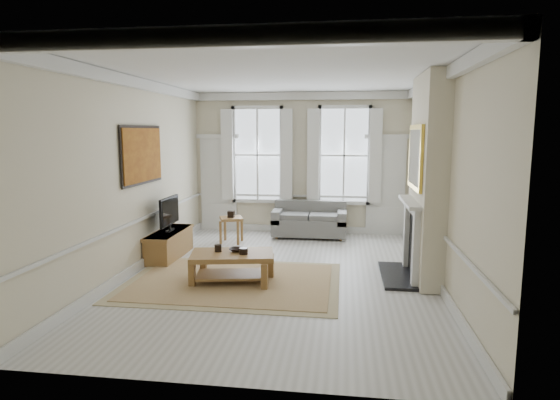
# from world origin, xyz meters

# --- Properties ---
(floor) EXTENTS (7.20, 7.20, 0.00)m
(floor) POSITION_xyz_m (0.00, 0.00, 0.00)
(floor) COLOR #B7B5AD
(floor) RESTS_ON ground
(ceiling) EXTENTS (7.20, 7.20, 0.00)m
(ceiling) POSITION_xyz_m (0.00, 0.00, 3.40)
(ceiling) COLOR white
(ceiling) RESTS_ON back_wall
(back_wall) EXTENTS (5.20, 0.00, 5.20)m
(back_wall) POSITION_xyz_m (0.00, 3.60, 1.70)
(back_wall) COLOR beige
(back_wall) RESTS_ON floor
(left_wall) EXTENTS (0.00, 7.20, 7.20)m
(left_wall) POSITION_xyz_m (-2.60, 0.00, 1.70)
(left_wall) COLOR beige
(left_wall) RESTS_ON floor
(right_wall) EXTENTS (0.00, 7.20, 7.20)m
(right_wall) POSITION_xyz_m (2.60, 0.00, 1.70)
(right_wall) COLOR beige
(right_wall) RESTS_ON floor
(window_left) EXTENTS (1.26, 0.20, 2.20)m
(window_left) POSITION_xyz_m (-1.05, 3.55, 1.90)
(window_left) COLOR #B2BCC6
(window_left) RESTS_ON back_wall
(window_right) EXTENTS (1.26, 0.20, 2.20)m
(window_right) POSITION_xyz_m (1.05, 3.55, 1.90)
(window_right) COLOR #B2BCC6
(window_right) RESTS_ON back_wall
(door_left) EXTENTS (0.90, 0.08, 2.30)m
(door_left) POSITION_xyz_m (-2.05, 3.56, 1.15)
(door_left) COLOR silver
(door_left) RESTS_ON floor
(door_right) EXTENTS (0.90, 0.08, 2.30)m
(door_right) POSITION_xyz_m (2.05, 3.56, 1.15)
(door_right) COLOR silver
(door_right) RESTS_ON floor
(painting) EXTENTS (0.05, 1.66, 1.06)m
(painting) POSITION_xyz_m (-2.56, 0.30, 2.05)
(painting) COLOR #AB681D
(painting) RESTS_ON left_wall
(chimney_breast) EXTENTS (0.35, 1.70, 3.38)m
(chimney_breast) POSITION_xyz_m (2.43, 0.20, 1.70)
(chimney_breast) COLOR beige
(chimney_breast) RESTS_ON floor
(hearth) EXTENTS (0.55, 1.50, 0.05)m
(hearth) POSITION_xyz_m (2.00, 0.20, 0.03)
(hearth) COLOR black
(hearth) RESTS_ON floor
(fireplace) EXTENTS (0.21, 1.45, 1.33)m
(fireplace) POSITION_xyz_m (2.20, 0.20, 0.73)
(fireplace) COLOR silver
(fireplace) RESTS_ON floor
(mirror) EXTENTS (0.06, 1.26, 1.06)m
(mirror) POSITION_xyz_m (2.21, 0.20, 2.05)
(mirror) COLOR gold
(mirror) RESTS_ON chimney_breast
(sofa) EXTENTS (1.72, 0.84, 0.83)m
(sofa) POSITION_xyz_m (0.27, 3.11, 0.35)
(sofa) COLOR slate
(sofa) RESTS_ON floor
(side_table) EXTENTS (0.61, 0.61, 0.58)m
(side_table) POSITION_xyz_m (-1.42, 2.25, 0.47)
(side_table) COLOR olive
(side_table) RESTS_ON floor
(rug) EXTENTS (3.50, 2.60, 0.02)m
(rug) POSITION_xyz_m (-0.73, -0.48, 0.01)
(rug) COLOR tan
(rug) RESTS_ON floor
(coffee_table) EXTENTS (1.46, 1.01, 0.50)m
(coffee_table) POSITION_xyz_m (-0.73, -0.48, 0.42)
(coffee_table) COLOR olive
(coffee_table) RESTS_ON rug
(ceramic_pot_a) EXTENTS (0.12, 0.12, 0.12)m
(ceramic_pot_a) POSITION_xyz_m (-0.98, -0.43, 0.56)
(ceramic_pot_a) COLOR black
(ceramic_pot_a) RESTS_ON coffee_table
(ceramic_pot_b) EXTENTS (0.14, 0.14, 0.10)m
(ceramic_pot_b) POSITION_xyz_m (-0.53, -0.53, 0.55)
(ceramic_pot_b) COLOR black
(ceramic_pot_b) RESTS_ON coffee_table
(bowl) EXTENTS (0.27, 0.27, 0.06)m
(bowl) POSITION_xyz_m (-0.68, -0.38, 0.53)
(bowl) COLOR black
(bowl) RESTS_ON coffee_table
(tv_stand) EXTENTS (0.47, 1.47, 0.53)m
(tv_stand) POSITION_xyz_m (-2.34, 0.89, 0.26)
(tv_stand) COLOR olive
(tv_stand) RESTS_ON floor
(tv) EXTENTS (0.08, 0.90, 0.68)m
(tv) POSITION_xyz_m (-2.32, 0.89, 0.92)
(tv) COLOR black
(tv) RESTS_ON tv_stand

